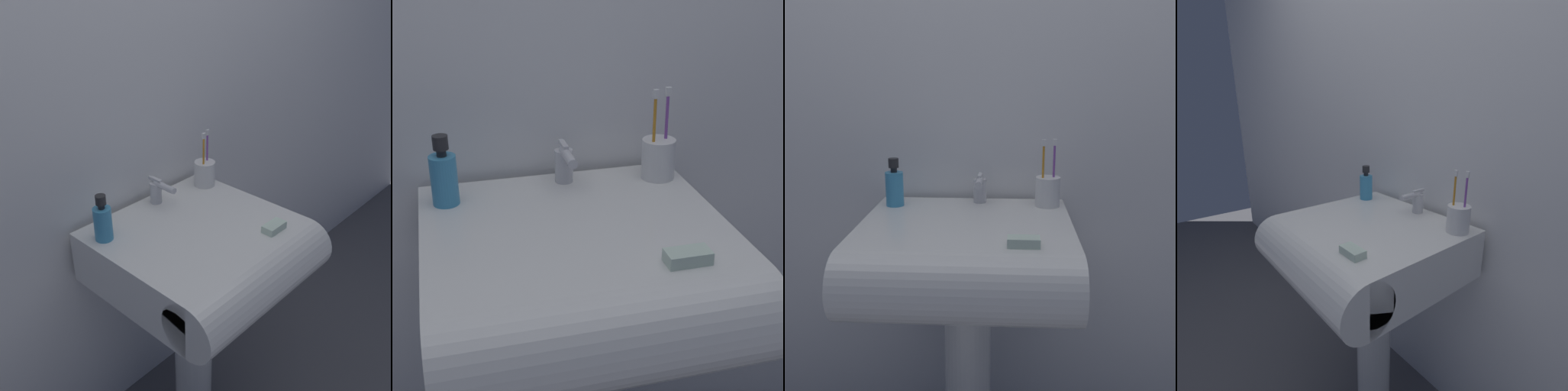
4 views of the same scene
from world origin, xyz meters
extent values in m
cube|color=white|center=(0.00, 0.30, 1.20)|extent=(5.00, 0.05, 2.40)
cylinder|color=white|center=(0.00, 0.00, 0.35)|extent=(0.14, 0.14, 0.70)
cube|color=white|center=(0.00, 0.00, 0.79)|extent=(0.60, 0.51, 0.18)
cylinder|color=white|center=(0.00, -0.25, 0.79)|extent=(0.60, 0.18, 0.18)
cylinder|color=silver|center=(0.03, 0.20, 0.91)|extent=(0.04, 0.04, 0.08)
cylinder|color=silver|center=(0.03, 0.16, 0.95)|extent=(0.02, 0.09, 0.02)
cube|color=silver|center=(0.03, 0.20, 0.96)|extent=(0.01, 0.06, 0.01)
cylinder|color=white|center=(0.24, 0.17, 0.92)|extent=(0.08, 0.08, 0.09)
cylinder|color=orange|center=(0.23, 0.16, 0.98)|extent=(0.01, 0.01, 0.18)
cube|color=white|center=(0.23, 0.16, 1.08)|extent=(0.01, 0.01, 0.02)
cylinder|color=purple|center=(0.26, 0.17, 0.98)|extent=(0.01, 0.01, 0.18)
cube|color=white|center=(0.26, 0.17, 1.08)|extent=(0.01, 0.01, 0.02)
cylinder|color=#3F99CC|center=(-0.24, 0.15, 0.93)|extent=(0.06, 0.06, 0.11)
cylinder|color=#262628|center=(-0.24, 0.15, 0.99)|extent=(0.02, 0.02, 0.01)
cylinder|color=#262628|center=(-0.24, 0.15, 1.01)|extent=(0.03, 0.03, 0.03)
cube|color=silver|center=(0.16, -0.20, 0.89)|extent=(0.08, 0.04, 0.02)
camera|label=1|loc=(-0.97, -0.92, 1.71)|focal=45.00mm
camera|label=2|loc=(-0.24, -1.03, 1.42)|focal=55.00mm
camera|label=3|loc=(0.12, -1.34, 1.29)|focal=45.00mm
camera|label=4|loc=(0.81, -0.65, 1.30)|focal=28.00mm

